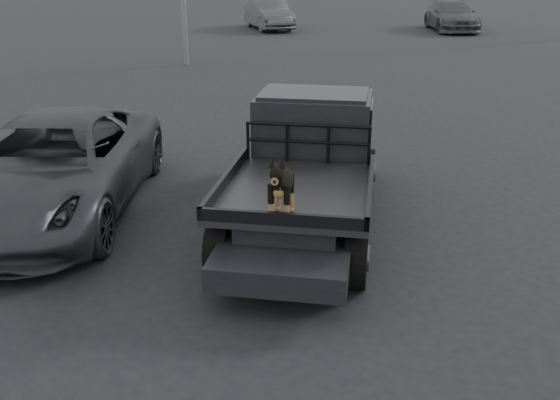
% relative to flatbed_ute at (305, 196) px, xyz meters
% --- Properties ---
extents(ground, '(120.00, 120.00, 0.00)m').
position_rel_flatbed_ute_xyz_m(ground, '(0.37, -1.46, -0.46)').
color(ground, black).
rests_on(ground, ground).
extents(flatbed_ute, '(2.00, 5.40, 0.92)m').
position_rel_flatbed_ute_xyz_m(flatbed_ute, '(0.00, 0.00, 0.00)').
color(flatbed_ute, black).
rests_on(flatbed_ute, ground).
extents(ute_cab, '(1.72, 1.30, 0.88)m').
position_rel_flatbed_ute_xyz_m(ute_cab, '(0.00, 0.95, 0.90)').
color(ute_cab, black).
rests_on(ute_cab, flatbed_ute).
extents(headache_rack, '(1.80, 0.08, 0.55)m').
position_rel_flatbed_ute_xyz_m(headache_rack, '(0.00, 0.20, 0.74)').
color(headache_rack, black).
rests_on(headache_rack, flatbed_ute).
extents(dog, '(0.32, 0.60, 0.74)m').
position_rel_flatbed_ute_xyz_m(dog, '(-0.04, -1.87, 0.83)').
color(dog, black).
rests_on(dog, flatbed_ute).
extents(parked_suv, '(3.21, 5.60, 1.47)m').
position_rel_flatbed_ute_xyz_m(parked_suv, '(-3.85, -0.11, 0.28)').
color(parked_suv, '#323338').
rests_on(parked_suv, ground).
extents(distant_car_a, '(3.60, 5.07, 1.59)m').
position_rel_flatbed_ute_xyz_m(distant_car_a, '(-5.33, 26.10, 0.33)').
color(distant_car_a, '#444548').
rests_on(distant_car_a, ground).
extents(distant_car_b, '(2.89, 5.50, 1.52)m').
position_rel_flatbed_ute_xyz_m(distant_car_b, '(4.39, 27.04, 0.30)').
color(distant_car_b, '#46464B').
rests_on(distant_car_b, ground).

